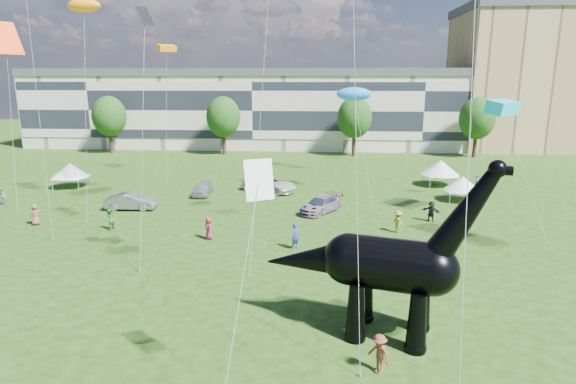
{
  "coord_description": "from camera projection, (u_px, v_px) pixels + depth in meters",
  "views": [
    {
      "loc": [
        3.18,
        -20.37,
        11.86
      ],
      "look_at": [
        1.16,
        8.0,
        5.0
      ],
      "focal_mm": 30.0,
      "sensor_mm": 36.0,
      "label": 1
    }
  ],
  "objects": [
    {
      "name": "apartment_block",
      "position": [
        543.0,
        81.0,
        80.43
      ],
      "size": [
        28.0,
        18.0,
        22.0
      ],
      "primitive_type": "cube",
      "color": "tan",
      "rests_on": "ground"
    },
    {
      "name": "gazebo_left",
      "position": [
        70.0,
        170.0,
        52.26
      ],
      "size": [
        3.99,
        3.99,
        2.69
      ],
      "rotation": [
        0.0,
        0.0,
        0.03
      ],
      "color": "white",
      "rests_on": "ground"
    },
    {
      "name": "terrace_row",
      "position": [
        257.0,
        111.0,
        82.01
      ],
      "size": [
        78.0,
        11.0,
        12.0
      ],
      "primitive_type": "cube",
      "color": "beige",
      "rests_on": "ground"
    },
    {
      "name": "car_dark",
      "position": [
        321.0,
        205.0,
        42.86
      ],
      "size": [
        4.36,
        5.16,
        1.42
      ],
      "primitive_type": "imported",
      "rotation": [
        0.0,
        0.0,
        -0.59
      ],
      "color": "#595960",
      "rests_on": "ground"
    },
    {
      "name": "visitors",
      "position": [
        258.0,
        218.0,
        38.21
      ],
      "size": [
        47.43,
        34.46,
        1.87
      ],
      "color": "navy",
      "rests_on": "ground"
    },
    {
      "name": "car_white",
      "position": [
        270.0,
        184.0,
        50.53
      ],
      "size": [
        6.37,
        5.17,
        1.61
      ],
      "primitive_type": "imported",
      "rotation": [
        0.0,
        0.0,
        1.06
      ],
      "color": "silver",
      "rests_on": "ground"
    },
    {
      "name": "tree_far_left",
      "position": [
        109.0,
        113.0,
        74.74
      ],
      "size": [
        5.2,
        5.2,
        9.44
      ],
      "color": "#382314",
      "rests_on": "ground"
    },
    {
      "name": "car_silver",
      "position": [
        203.0,
        188.0,
        49.18
      ],
      "size": [
        1.77,
        4.2,
        1.42
      ],
      "primitive_type": "imported",
      "rotation": [
        0.0,
        0.0,
        0.02
      ],
      "color": "silver",
      "rests_on": "ground"
    },
    {
      "name": "tree_mid_right",
      "position": [
        355.0,
        114.0,
        72.11
      ],
      "size": [
        5.2,
        5.2,
        9.44
      ],
      "color": "#382314",
      "rests_on": "ground"
    },
    {
      "name": "gazebo_far",
      "position": [
        441.0,
        168.0,
        53.17
      ],
      "size": [
        4.36,
        4.36,
        2.85
      ],
      "rotation": [
        0.0,
        0.0,
        0.07
      ],
      "color": "silver",
      "rests_on": "ground"
    },
    {
      "name": "dinosaur_sculpture",
      "position": [
        381.0,
        266.0,
        22.08
      ],
      "size": [
        10.87,
        4.57,
        8.92
      ],
      "rotation": [
        0.0,
        0.0,
        -0.28
      ],
      "color": "black",
      "rests_on": "ground"
    },
    {
      "name": "ground",
      "position": [
        252.0,
        334.0,
        22.75
      ],
      "size": [
        220.0,
        220.0,
        0.0
      ],
      "primitive_type": "plane",
      "color": "#16330C",
      "rests_on": "ground"
    },
    {
      "name": "gazebo_near",
      "position": [
        463.0,
        184.0,
        46.64
      ],
      "size": [
        3.84,
        3.84,
        2.44
      ],
      "rotation": [
        0.0,
        0.0,
        -0.11
      ],
      "color": "white",
      "rests_on": "ground"
    },
    {
      "name": "car_grey",
      "position": [
        131.0,
        202.0,
        43.77
      ],
      "size": [
        4.6,
        1.83,
        1.49
      ],
      "primitive_type": "imported",
      "rotation": [
        0.0,
        0.0,
        1.63
      ],
      "color": "slate",
      "rests_on": "ground"
    },
    {
      "name": "tree_mid_left",
      "position": [
        223.0,
        114.0,
        73.49
      ],
      "size": [
        5.2,
        5.2,
        9.44
      ],
      "color": "#382314",
      "rests_on": "ground"
    },
    {
      "name": "tree_far_right",
      "position": [
        477.0,
        115.0,
        70.87
      ],
      "size": [
        5.2,
        5.2,
        9.44
      ],
      "color": "#382314",
      "rests_on": "ground"
    }
  ]
}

